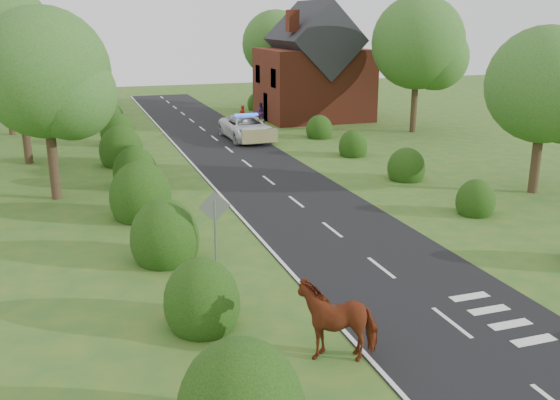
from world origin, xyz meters
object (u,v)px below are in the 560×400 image
object	(u,v)px
road_sign	(215,217)
police_van	(247,128)
cow	(337,323)
pedestrian_purple	(260,112)
pedestrian_red	(242,116)

from	to	relation	value
road_sign	police_van	bearing A→B (deg)	71.61
cow	pedestrian_purple	xyz separation A→B (m)	(8.47, 34.02, -0.01)
police_van	pedestrian_purple	world-z (taller)	police_van
cow	pedestrian_purple	bearing A→B (deg)	-177.21
road_sign	pedestrian_red	distance (m)	27.35
road_sign	police_van	xyz separation A→B (m)	(6.96, 20.93, -0.86)
cow	road_sign	bearing A→B (deg)	-149.98
pedestrian_red	pedestrian_purple	xyz separation A→B (m)	(1.88, 1.54, -0.02)
police_van	pedestrian_purple	distance (m)	7.36
pedestrian_red	police_van	bearing A→B (deg)	50.05
road_sign	police_van	distance (m)	22.07
road_sign	pedestrian_purple	size ratio (longest dim) A/B	1.64
road_sign	cow	bearing A→B (deg)	-76.76
road_sign	pedestrian_purple	xyz separation A→B (m)	(9.97, 27.65, -0.88)
police_van	pedestrian_red	size ratio (longest dim) A/B	3.67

